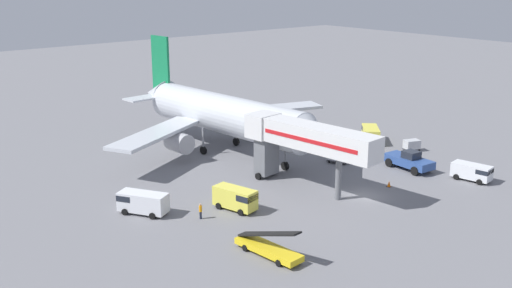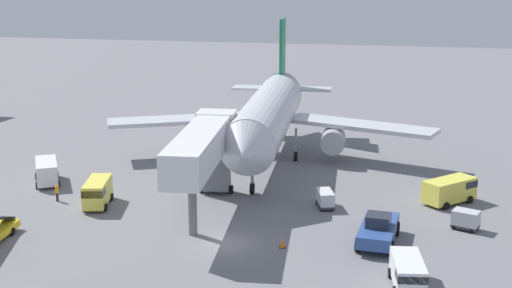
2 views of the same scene
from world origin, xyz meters
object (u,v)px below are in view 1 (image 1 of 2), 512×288
(service_van_near_center, at_px, (473,171))
(baggage_cart_far_right, at_px, (412,145))
(service_van_near_left, at_px, (142,202))
(airplane_at_gate, at_px, (222,114))
(service_van_rear_right, at_px, (370,134))
(baggage_cart_mid_right, at_px, (338,157))
(belt_loader_truck, at_px, (268,247))
(service_van_far_center, at_px, (236,198))
(safety_cone_alpha, at_px, (389,184))
(jet_bridge, at_px, (302,139))
(pushback_tug, at_px, (409,161))
(ground_crew_worker_foreground, at_px, (201,211))

(service_van_near_center, bearing_deg, baggage_cart_far_right, 69.40)
(service_van_near_left, bearing_deg, service_van_near_center, -24.80)
(airplane_at_gate, xyz_separation_m, service_van_rear_right, (18.82, -10.30, -3.88))
(airplane_at_gate, relative_size, baggage_cart_mid_right, 13.21)
(belt_loader_truck, bearing_deg, baggage_cart_mid_right, 30.36)
(service_van_far_center, relative_size, baggage_cart_far_right, 2.09)
(service_van_near_left, bearing_deg, safety_cone_alpha, -23.61)
(airplane_at_gate, distance_m, safety_cone_alpha, 25.00)
(safety_cone_alpha, bearing_deg, jet_bridge, 141.50)
(pushback_tug, relative_size, service_van_far_center, 1.31)
(baggage_cart_mid_right, bearing_deg, service_van_far_center, -168.33)
(jet_bridge, relative_size, pushback_tug, 2.68)
(airplane_at_gate, height_order, service_van_near_left, airplane_at_gate)
(pushback_tug, relative_size, service_van_near_center, 1.38)
(safety_cone_alpha, bearing_deg, baggage_cart_far_right, 26.92)
(pushback_tug, height_order, service_van_near_center, pushback_tug)
(ground_crew_worker_foreground, bearing_deg, jet_bridge, 0.39)
(jet_bridge, xyz_separation_m, pushback_tug, (14.91, -3.87, -4.67))
(pushback_tug, height_order, ground_crew_worker_foreground, pushback_tug)
(jet_bridge, relative_size, ground_crew_worker_foreground, 10.67)
(airplane_at_gate, height_order, baggage_cart_far_right, airplane_at_gate)
(service_van_far_center, distance_m, ground_crew_worker_foreground, 4.22)
(service_van_near_center, xyz_separation_m, safety_cone_alpha, (-9.26, 4.92, -0.78))
(airplane_at_gate, height_order, baggage_cart_mid_right, airplane_at_gate)
(service_van_far_center, distance_m, baggage_cart_far_right, 31.49)
(service_van_rear_right, bearing_deg, baggage_cart_mid_right, -161.41)
(belt_loader_truck, bearing_deg, service_van_rear_right, 26.94)
(airplane_at_gate, relative_size, pushback_tug, 5.61)
(service_van_near_center, relative_size, baggage_cart_mid_right, 1.70)
(airplane_at_gate, relative_size, service_van_rear_right, 7.16)
(service_van_far_center, bearing_deg, safety_cone_alpha, -18.05)
(ground_crew_worker_foreground, bearing_deg, service_van_rear_right, 11.84)
(service_van_far_center, xyz_separation_m, baggage_cart_far_right, (31.47, 1.20, -0.46))
(service_van_rear_right, xyz_separation_m, baggage_cart_mid_right, (-10.83, -3.64, -0.44))
(airplane_at_gate, bearing_deg, service_van_far_center, -123.13)
(jet_bridge, distance_m, baggage_cart_far_right, 22.23)
(service_van_near_center, relative_size, service_van_rear_right, 0.92)
(safety_cone_alpha, bearing_deg, airplane_at_gate, 104.09)
(jet_bridge, distance_m, service_van_rear_right, 22.45)
(pushback_tug, height_order, service_van_far_center, pushback_tug)
(pushback_tug, xyz_separation_m, belt_loader_truck, (-28.98, -6.65, -0.35))
(service_van_near_center, bearing_deg, service_van_near_left, 155.20)
(baggage_cart_mid_right, bearing_deg, jet_bridge, -160.40)
(service_van_far_center, height_order, baggage_cart_far_right, service_van_far_center)
(pushback_tug, height_order, baggage_cart_far_right, pushback_tug)
(jet_bridge, bearing_deg, baggage_cart_far_right, 1.75)
(airplane_at_gate, bearing_deg, belt_loader_truck, -119.78)
(service_van_near_left, bearing_deg, ground_crew_worker_foreground, -52.97)
(pushback_tug, distance_m, service_van_near_center, 7.71)
(belt_loader_truck, height_order, ground_crew_worker_foreground, belt_loader_truck)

